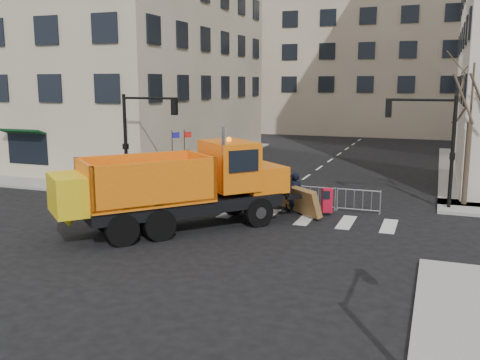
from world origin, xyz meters
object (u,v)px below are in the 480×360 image
(cop_b, at_px, (291,192))
(worker, at_px, (133,177))
(cop_a, at_px, (295,193))
(plow_truck, at_px, (177,184))
(cop_c, at_px, (289,192))
(newspaper_box, at_px, (327,200))

(cop_b, height_order, worker, worker)
(cop_a, xyz_separation_m, cop_b, (-0.37, 0.76, -0.12))
(plow_truck, relative_size, cop_a, 5.25)
(cop_a, bearing_deg, plow_truck, 33.80)
(cop_a, height_order, cop_c, cop_a)
(cop_b, bearing_deg, worker, 32.74)
(newspaper_box, bearing_deg, worker, 154.32)
(plow_truck, height_order, newspaper_box, plow_truck)
(cop_b, height_order, newspaper_box, cop_b)
(plow_truck, xyz_separation_m, worker, (-5.10, 4.84, -0.82))
(cop_b, xyz_separation_m, newspaper_box, (1.82, -0.50, -0.15))
(cop_b, bearing_deg, newspaper_box, -163.96)
(plow_truck, bearing_deg, cop_a, -0.70)
(plow_truck, xyz_separation_m, cop_b, (3.50, 5.04, -1.05))
(plow_truck, relative_size, cop_c, 5.82)
(plow_truck, height_order, cop_c, plow_truck)
(plow_truck, bearing_deg, newspaper_box, -8.08)
(plow_truck, distance_m, worker, 7.08)
(cop_b, bearing_deg, plow_truck, 86.68)
(plow_truck, distance_m, newspaper_box, 7.10)
(cop_b, xyz_separation_m, cop_c, (-0.05, -0.16, 0.02))
(plow_truck, height_order, cop_b, plow_truck)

